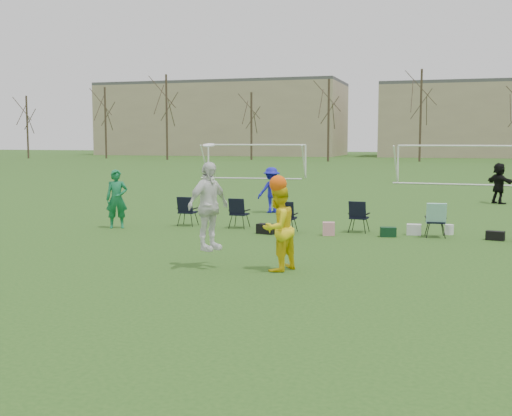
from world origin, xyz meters
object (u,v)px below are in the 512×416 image
(fielder_blue, at_px, (271,190))
(center_contest, at_px, (245,217))
(fielder_black, at_px, (499,183))
(goal_left, at_px, (256,151))
(fielder_green_near, at_px, (117,199))
(goal_mid, at_px, (456,153))

(fielder_blue, bearing_deg, center_contest, 58.06)
(fielder_black, bearing_deg, goal_left, 8.39)
(center_contest, bearing_deg, goal_left, 106.40)
(fielder_black, height_order, center_contest, center_contest)
(fielder_blue, bearing_deg, fielder_green_near, 12.84)
(center_contest, height_order, goal_left, center_contest)
(fielder_black, relative_size, center_contest, 0.66)
(center_contest, relative_size, goal_mid, 0.37)
(fielder_green_near, xyz_separation_m, goal_left, (-3.49, 26.98, 0.99))
(fielder_green_near, xyz_separation_m, fielder_black, (12.27, 11.86, -0.04))
(fielder_blue, relative_size, center_contest, 0.64)
(fielder_green_near, height_order, goal_left, goal_left)
(fielder_blue, distance_m, center_contest, 10.88)
(fielder_blue, height_order, goal_left, goal_left)
(center_contest, bearing_deg, goal_mid, 81.34)
(fielder_green_near, xyz_separation_m, goal_mid, (10.51, 24.98, 0.99))
(fielder_green_near, relative_size, goal_left, 0.25)
(fielder_black, bearing_deg, center_contest, 121.67)
(fielder_green_near, relative_size, goal_mid, 0.25)
(goal_left, bearing_deg, fielder_black, -48.82)
(center_contest, xyz_separation_m, goal_mid, (4.58, 30.03, 0.76))
(fielder_blue, bearing_deg, goal_mid, -154.00)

